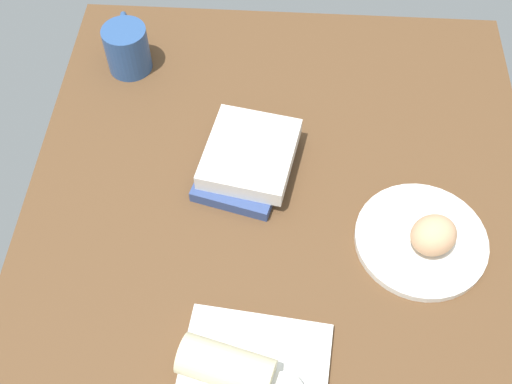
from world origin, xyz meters
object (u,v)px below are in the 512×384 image
breakfast_wrap (226,366)px  book_stack (248,159)px  round_plate (421,240)px  coffee_mug (127,47)px  scone_pastry (434,235)px

breakfast_wrap → book_stack: 38.30cm
round_plate → coffee_mug: bearing=55.4°
round_plate → breakfast_wrap: breakfast_wrap is taller
round_plate → scone_pastry: scone_pastry is taller
breakfast_wrap → coffee_mug: 67.96cm
scone_pastry → book_stack: size_ratio=0.36×
scone_pastry → breakfast_wrap: bearing=126.8°
round_plate → scone_pastry: (-1.27, -1.09, 3.86)cm
round_plate → breakfast_wrap: (-24.73, 30.31, 3.91)cm
round_plate → book_stack: 32.89cm
breakfast_wrap → coffee_mug: bearing=36.4°
coffee_mug → book_stack: bearing=-134.0°
round_plate → book_stack: book_stack is taller
book_stack → scone_pastry: bearing=-115.5°
book_stack → coffee_mug: size_ratio=1.56×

